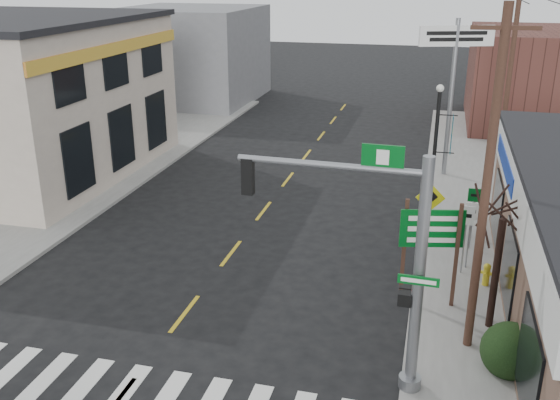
% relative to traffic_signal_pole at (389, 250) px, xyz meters
% --- Properties ---
extents(sidewalk_right, '(6.00, 38.00, 0.13)m').
position_rel_traffic_signal_pole_xyz_m(sidewalk_right, '(3.46, 10.89, -3.37)').
color(sidewalk_right, slate).
rests_on(sidewalk_right, ground).
extents(sidewalk_left, '(6.00, 38.00, 0.13)m').
position_rel_traffic_signal_pole_xyz_m(sidewalk_left, '(-14.54, 10.89, -3.37)').
color(sidewalk_left, slate).
rests_on(sidewalk_left, ground).
extents(center_line, '(0.12, 56.00, 0.01)m').
position_rel_traffic_signal_pole_xyz_m(center_line, '(-5.54, 5.89, -3.43)').
color(center_line, gold).
rests_on(center_line, ground).
extents(crosswalk, '(11.00, 2.20, 0.01)m').
position_rel_traffic_signal_pole_xyz_m(crosswalk, '(-5.54, -1.71, -3.43)').
color(crosswalk, silver).
rests_on(crosswalk, ground).
extents(bldg_distant_right, '(8.00, 10.00, 5.60)m').
position_rel_traffic_signal_pole_xyz_m(bldg_distant_right, '(6.46, 27.89, -0.64)').
color(bldg_distant_right, '#542D26').
rests_on(bldg_distant_right, ground).
extents(bldg_distant_left, '(9.00, 10.00, 6.40)m').
position_rel_traffic_signal_pole_xyz_m(bldg_distant_left, '(-16.54, 29.89, -0.24)').
color(bldg_distant_left, slate).
rests_on(bldg_distant_left, ground).
extents(traffic_signal_pole, '(4.38, 0.37, 5.54)m').
position_rel_traffic_signal_pole_xyz_m(traffic_signal_pole, '(0.00, 0.00, 0.00)').
color(traffic_signal_pole, gray).
rests_on(traffic_signal_pole, sidewalk_right).
extents(guide_sign, '(1.73, 0.14, 3.02)m').
position_rel_traffic_signal_pole_xyz_m(guide_sign, '(0.87, 3.93, -1.37)').
color(guide_sign, '#432A1F').
rests_on(guide_sign, sidewalk_right).
extents(fire_hydrant, '(0.22, 0.22, 0.70)m').
position_rel_traffic_signal_pole_xyz_m(fire_hydrant, '(2.55, 5.44, -2.93)').
color(fire_hydrant, gold).
rests_on(fire_hydrant, sidewalk_right).
extents(ped_crossing_sign, '(0.93, 0.07, 2.40)m').
position_rel_traffic_signal_pole_xyz_m(ped_crossing_sign, '(0.76, 7.26, -1.64)').
color(ped_crossing_sign, gray).
rests_on(ped_crossing_sign, sidewalk_right).
extents(lamp_post, '(0.67, 0.52, 5.12)m').
position_rel_traffic_signal_pole_xyz_m(lamp_post, '(0.82, 9.77, -0.33)').
color(lamp_post, black).
rests_on(lamp_post, sidewalk_right).
extents(dance_center_sign, '(3.23, 0.20, 6.86)m').
position_rel_traffic_signal_pole_xyz_m(dance_center_sign, '(1.25, 16.08, 1.85)').
color(dance_center_sign, gray).
rests_on(dance_center_sign, sidewalk_right).
extents(bare_tree, '(2.27, 2.27, 4.54)m').
position_rel_traffic_signal_pole_xyz_m(bare_tree, '(2.53, 3.11, 0.26)').
color(bare_tree, black).
rests_on(bare_tree, sidewalk_right).
extents(shrub_front, '(1.36, 1.36, 1.02)m').
position_rel_traffic_signal_pole_xyz_m(shrub_front, '(2.85, 1.22, -2.80)').
color(shrub_front, '#173E1C').
rests_on(shrub_front, sidewalk_right).
extents(utility_pole_near, '(1.42, 0.21, 8.19)m').
position_rel_traffic_signal_pole_xyz_m(utility_pole_near, '(1.96, 2.08, 0.89)').
color(utility_pole_near, '#4E3323').
rests_on(utility_pole_near, sidewalk_right).
extents(utility_pole_far, '(1.62, 0.24, 9.32)m').
position_rel_traffic_signal_pole_xyz_m(utility_pole_far, '(3.93, 19.85, 1.47)').
color(utility_pole_far, '#3C2818').
rests_on(utility_pole_far, sidewalk_right).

